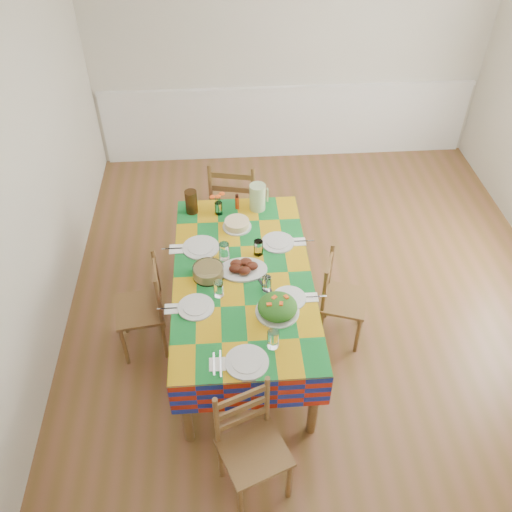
{
  "coord_description": "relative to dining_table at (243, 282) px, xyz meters",
  "views": [
    {
      "loc": [
        -0.8,
        -3.44,
        3.64
      ],
      "look_at": [
        -0.58,
        -0.27,
        0.79
      ],
      "focal_mm": 38.0,
      "sensor_mm": 36.0,
      "label": 1
    }
  ],
  "objects": [
    {
      "name": "chair_left",
      "position": [
        -0.79,
        0.01,
        -0.24
      ],
      "size": [
        0.42,
        0.44,
        0.89
      ],
      "rotation": [
        0.0,
        0.0,
        -1.44
      ],
      "color": "brown",
      "rests_on": "room"
    },
    {
      "name": "green_pitcher",
      "position": [
        0.18,
        0.83,
        0.21
      ],
      "size": [
        0.14,
        0.14,
        0.24
      ],
      "primitive_type": "cylinder",
      "color": "#AECA8E",
      "rests_on": "dining_table"
    },
    {
      "name": "salad_platter",
      "position": [
        0.23,
        -0.41,
        0.14
      ],
      "size": [
        0.31,
        0.31,
        0.13
      ],
      "color": "silver",
      "rests_on": "dining_table"
    },
    {
      "name": "chair_near",
      "position": [
        -0.02,
        -1.25,
        -0.23
      ],
      "size": [
        0.51,
        0.5,
        0.91
      ],
      "rotation": [
        0.0,
        0.0,
        0.38
      ],
      "color": "brown",
      "rests_on": "room"
    },
    {
      "name": "setting_right_far",
      "position": [
        0.25,
        0.3,
        0.11
      ],
      "size": [
        0.5,
        0.29,
        0.13
      ],
      "rotation": [
        0.0,
        0.0,
        -1.57
      ],
      "color": "silver",
      "rests_on": "dining_table"
    },
    {
      "name": "wainscot",
      "position": [
        0.69,
        2.93,
        -0.2
      ],
      "size": [
        4.41,
        0.06,
        0.92
      ],
      "color": "white",
      "rests_on": "room"
    },
    {
      "name": "serving_utensils",
      "position": [
        0.16,
        -0.12,
        0.09
      ],
      "size": [
        0.13,
        0.29,
        0.01
      ],
      "color": "black",
      "rests_on": "dining_table"
    },
    {
      "name": "pasta_bowl",
      "position": [
        -0.26,
        -0.0,
        0.13
      ],
      "size": [
        0.24,
        0.24,
        0.09
      ],
      "color": "white",
      "rests_on": "dining_table"
    },
    {
      "name": "flower_vase",
      "position": [
        -0.17,
        0.78,
        0.17
      ],
      "size": [
        0.13,
        0.11,
        0.21
      ],
      "color": "white",
      "rests_on": "dining_table"
    },
    {
      "name": "chair_far",
      "position": [
        -0.01,
        1.24,
        -0.17
      ],
      "size": [
        0.54,
        0.52,
        1.04
      ],
      "rotation": [
        0.0,
        0.0,
        2.93
      ],
      "color": "brown",
      "rests_on": "room"
    },
    {
      "name": "setting_right_near",
      "position": [
        0.27,
        -0.24,
        0.11
      ],
      "size": [
        0.47,
        0.27,
        0.12
      ],
      "rotation": [
        0.0,
        0.0,
        -1.57
      ],
      "color": "silver",
      "rests_on": "dining_table"
    },
    {
      "name": "room",
      "position": [
        0.69,
        0.45,
        0.67
      ],
      "size": [
        4.58,
        5.08,
        2.78
      ],
      "color": "brown",
      "rests_on": "ground"
    },
    {
      "name": "name_card",
      "position": [
        -0.01,
        -0.97,
        0.09
      ],
      "size": [
        0.09,
        0.03,
        0.02
      ],
      "primitive_type": "cube",
      "color": "silver",
      "rests_on": "dining_table"
    },
    {
      "name": "cake",
      "position": [
        -0.02,
        0.58,
        0.12
      ],
      "size": [
        0.24,
        0.24,
        0.07
      ],
      "color": "silver",
      "rests_on": "dining_table"
    },
    {
      "name": "meat_platter",
      "position": [
        0.0,
        0.04,
        0.11
      ],
      "size": [
        0.38,
        0.27,
        0.07
      ],
      "color": "silver",
      "rests_on": "dining_table"
    },
    {
      "name": "setting_left_near",
      "position": [
        -0.3,
        -0.28,
        0.11
      ],
      "size": [
        0.48,
        0.29,
        0.13
      ],
      "rotation": [
        0.0,
        0.0,
        1.57
      ],
      "color": "silver",
      "rests_on": "dining_table"
    },
    {
      "name": "tea_pitcher",
      "position": [
        -0.4,
        0.82,
        0.19
      ],
      "size": [
        0.11,
        0.11,
        0.21
      ],
      "primitive_type": "cylinder",
      "color": "black",
      "rests_on": "dining_table"
    },
    {
      "name": "setting_left_far",
      "position": [
        -0.26,
        0.28,
        0.12
      ],
      "size": [
        0.54,
        0.32,
        0.14
      ],
      "rotation": [
        0.0,
        0.0,
        1.57
      ],
      "color": "silver",
      "rests_on": "dining_table"
    },
    {
      "name": "chair_right",
      "position": [
        0.79,
        0.01,
        -0.27
      ],
      "size": [
        0.46,
        0.47,
        0.84
      ],
      "rotation": [
        0.0,
        0.0,
        1.25
      ],
      "color": "brown",
      "rests_on": "room"
    },
    {
      "name": "dining_table",
      "position": [
        0.0,
        0.0,
        0.0
      ],
      "size": [
        1.06,
        1.97,
        0.77
      ],
      "color": "brown",
      "rests_on": "room"
    },
    {
      "name": "hot_sauce",
      "position": [
        -0.0,
        0.84,
        0.16
      ],
      "size": [
        0.04,
        0.04,
        0.15
      ],
      "primitive_type": "cylinder",
      "color": "red",
      "rests_on": "dining_table"
    },
    {
      "name": "setting_near_head",
      "position": [
        0.04,
        -0.79,
        0.12
      ],
      "size": [
        0.47,
        0.31,
        0.14
      ],
      "color": "silver",
      "rests_on": "dining_table"
    }
  ]
}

